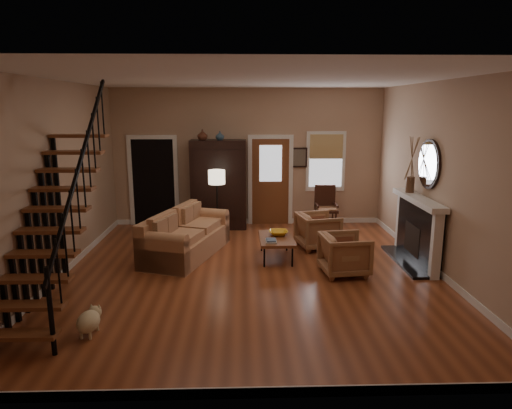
{
  "coord_description": "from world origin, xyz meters",
  "views": [
    {
      "loc": [
        -0.15,
        -7.55,
        2.86
      ],
      "look_at": [
        0.1,
        0.4,
        1.15
      ],
      "focal_mm": 32.0,
      "sensor_mm": 36.0,
      "label": 1
    }
  ],
  "objects_px": {
    "armoire": "(219,184)",
    "floor_lamp": "(217,206)",
    "sofa": "(186,235)",
    "side_chair": "(326,208)",
    "armchair_right": "(318,231)",
    "coffee_table": "(276,248)",
    "armchair_left": "(345,254)"
  },
  "relations": [
    {
      "from": "armoire",
      "to": "floor_lamp",
      "type": "relative_size",
      "value": 1.35
    },
    {
      "from": "sofa",
      "to": "armoire",
      "type": "bearing_deg",
      "value": 94.06
    },
    {
      "from": "side_chair",
      "to": "floor_lamp",
      "type": "bearing_deg",
      "value": -159.77
    },
    {
      "from": "armoire",
      "to": "armchair_right",
      "type": "xyz_separation_m",
      "value": [
        2.11,
        -1.7,
        -0.69
      ]
    },
    {
      "from": "sofa",
      "to": "coffee_table",
      "type": "distance_m",
      "value": 1.77
    },
    {
      "from": "armoire",
      "to": "armchair_left",
      "type": "xyz_separation_m",
      "value": [
        2.32,
        -3.22,
        -0.69
      ]
    },
    {
      "from": "sofa",
      "to": "floor_lamp",
      "type": "bearing_deg",
      "value": 78.73
    },
    {
      "from": "coffee_table",
      "to": "side_chair",
      "type": "xyz_separation_m",
      "value": [
        1.35,
        2.15,
        0.3
      ]
    },
    {
      "from": "armchair_right",
      "to": "floor_lamp",
      "type": "bearing_deg",
      "value": 62.65
    },
    {
      "from": "floor_lamp",
      "to": "coffee_table",
      "type": "bearing_deg",
      "value": -45.73
    },
    {
      "from": "armchair_right",
      "to": "floor_lamp",
      "type": "distance_m",
      "value": 2.21
    },
    {
      "from": "armoire",
      "to": "floor_lamp",
      "type": "distance_m",
      "value": 1.17
    },
    {
      "from": "sofa",
      "to": "armchair_left",
      "type": "distance_m",
      "value": 3.07
    },
    {
      "from": "coffee_table",
      "to": "sofa",
      "type": "bearing_deg",
      "value": 172.16
    },
    {
      "from": "armoire",
      "to": "coffee_table",
      "type": "height_order",
      "value": "armoire"
    },
    {
      "from": "armchair_left",
      "to": "side_chair",
      "type": "distance_m",
      "value": 3.03
    },
    {
      "from": "armchair_right",
      "to": "side_chair",
      "type": "distance_m",
      "value": 1.57
    },
    {
      "from": "armchair_left",
      "to": "floor_lamp",
      "type": "relative_size",
      "value": 0.51
    },
    {
      "from": "armoire",
      "to": "sofa",
      "type": "xyz_separation_m",
      "value": [
        -0.54,
        -2.11,
        -0.63
      ]
    },
    {
      "from": "coffee_table",
      "to": "side_chair",
      "type": "bearing_deg",
      "value": 57.88
    },
    {
      "from": "side_chair",
      "to": "coffee_table",
      "type": "bearing_deg",
      "value": -122.12
    },
    {
      "from": "armchair_left",
      "to": "side_chair",
      "type": "relative_size",
      "value": 0.77
    },
    {
      "from": "coffee_table",
      "to": "armchair_left",
      "type": "height_order",
      "value": "armchair_left"
    },
    {
      "from": "coffee_table",
      "to": "floor_lamp",
      "type": "distance_m",
      "value": 1.79
    },
    {
      "from": "armoire",
      "to": "side_chair",
      "type": "height_order",
      "value": "armoire"
    },
    {
      "from": "armchair_left",
      "to": "armoire",
      "type": "bearing_deg",
      "value": 29.51
    },
    {
      "from": "armoire",
      "to": "side_chair",
      "type": "relative_size",
      "value": 2.06
    },
    {
      "from": "armchair_right",
      "to": "coffee_table",
      "type": "bearing_deg",
      "value": 113.29
    },
    {
      "from": "armchair_left",
      "to": "armchair_right",
      "type": "relative_size",
      "value": 0.98
    },
    {
      "from": "floor_lamp",
      "to": "armoire",
      "type": "bearing_deg",
      "value": 90.83
    },
    {
      "from": "floor_lamp",
      "to": "side_chair",
      "type": "height_order",
      "value": "floor_lamp"
    },
    {
      "from": "side_chair",
      "to": "armchair_left",
      "type": "bearing_deg",
      "value": -94.31
    }
  ]
}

